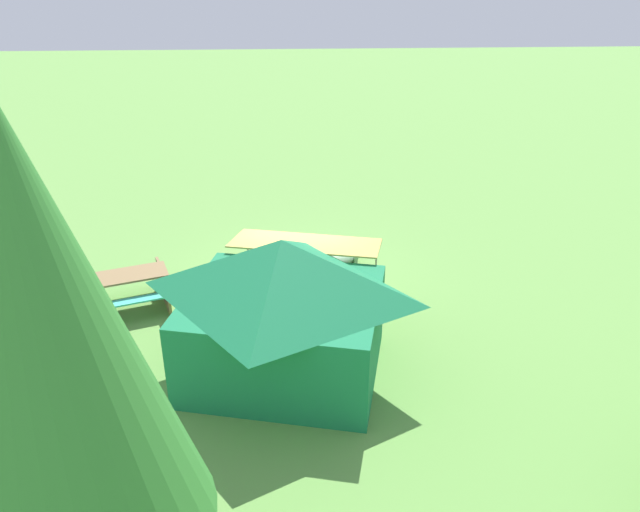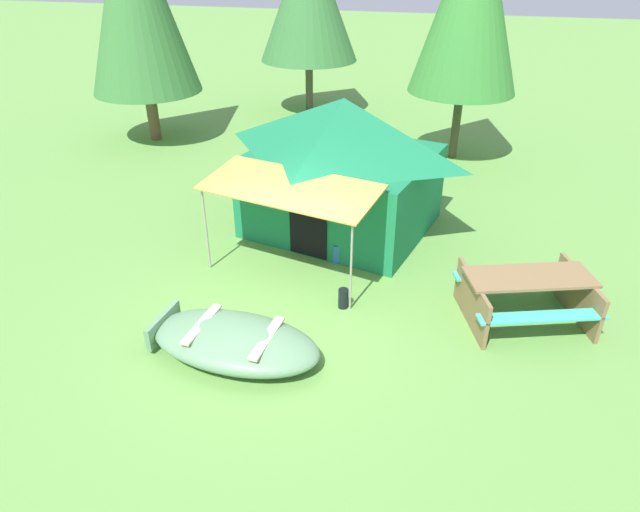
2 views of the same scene
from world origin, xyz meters
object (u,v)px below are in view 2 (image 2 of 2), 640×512
object	(u,v)px
cooler_box	(345,251)
beached_rowboat	(234,341)
canvas_cabin_tent	(343,164)
picnic_table	(527,292)
fuel_can	(343,298)

from	to	relation	value
cooler_box	beached_rowboat	bearing A→B (deg)	-107.77
beached_rowboat	cooler_box	size ratio (longest dim) A/B	5.79
cooler_box	canvas_cabin_tent	bearing A→B (deg)	105.00
beached_rowboat	picnic_table	world-z (taller)	picnic_table
picnic_table	fuel_can	world-z (taller)	picnic_table
beached_rowboat	canvas_cabin_tent	size ratio (longest dim) A/B	0.54
canvas_cabin_tent	picnic_table	distance (m)	4.29
cooler_box	fuel_can	xyz separation A→B (m)	(0.29, -1.48, -0.01)
canvas_cabin_tent	picnic_table	bearing A→B (deg)	-35.27
beached_rowboat	picnic_table	distance (m)	4.48
picnic_table	canvas_cabin_tent	bearing A→B (deg)	144.73
canvas_cabin_tent	fuel_can	world-z (taller)	canvas_cabin_tent
beached_rowboat	picnic_table	bearing A→B (deg)	25.43
canvas_cabin_tent	cooler_box	size ratio (longest dim) A/B	10.80
beached_rowboat	canvas_cabin_tent	distance (m)	4.53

